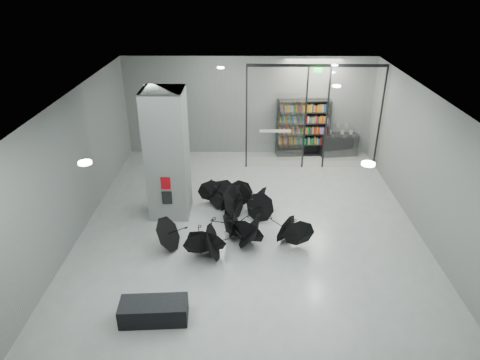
{
  "coord_description": "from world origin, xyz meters",
  "views": [
    {
      "loc": [
        -0.19,
        -9.88,
        7.07
      ],
      "look_at": [
        -0.3,
        1.5,
        1.4
      ],
      "focal_mm": 32.06,
      "sensor_mm": 36.0,
      "label": 1
    }
  ],
  "objects_px": {
    "bookshelf": "(303,128)",
    "umbrella_cluster": "(232,223)",
    "column": "(167,155)",
    "shop_counter": "(338,144)",
    "bench": "(154,311)"
  },
  "relations": [
    {
      "from": "bookshelf",
      "to": "shop_counter",
      "type": "height_order",
      "value": "bookshelf"
    },
    {
      "from": "bench",
      "to": "umbrella_cluster",
      "type": "xyz_separation_m",
      "value": [
        1.64,
        3.57,
        0.07
      ]
    },
    {
      "from": "column",
      "to": "bookshelf",
      "type": "bearing_deg",
      "value": 45.18
    },
    {
      "from": "column",
      "to": "bookshelf",
      "type": "height_order",
      "value": "column"
    },
    {
      "from": "column",
      "to": "shop_counter",
      "type": "bearing_deg",
      "value": 37.34
    },
    {
      "from": "column",
      "to": "bench",
      "type": "xyz_separation_m",
      "value": [
        0.33,
        -4.7,
        -1.76
      ]
    },
    {
      "from": "column",
      "to": "shop_counter",
      "type": "relative_size",
      "value": 2.63
    },
    {
      "from": "bench",
      "to": "bookshelf",
      "type": "distance_m",
      "value": 10.47
    },
    {
      "from": "bookshelf",
      "to": "umbrella_cluster",
      "type": "height_order",
      "value": "bookshelf"
    },
    {
      "from": "bench",
      "to": "shop_counter",
      "type": "xyz_separation_m",
      "value": [
        5.92,
        9.47,
        0.22
      ]
    },
    {
      "from": "shop_counter",
      "to": "umbrella_cluster",
      "type": "bearing_deg",
      "value": -133.0
    },
    {
      "from": "column",
      "to": "umbrella_cluster",
      "type": "distance_m",
      "value": 2.83
    },
    {
      "from": "column",
      "to": "shop_counter",
      "type": "xyz_separation_m",
      "value": [
        6.25,
        4.77,
        -1.54
      ]
    },
    {
      "from": "bench",
      "to": "column",
      "type": "bearing_deg",
      "value": 90.45
    },
    {
      "from": "umbrella_cluster",
      "to": "bookshelf",
      "type": "bearing_deg",
      "value": 64.95
    }
  ]
}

